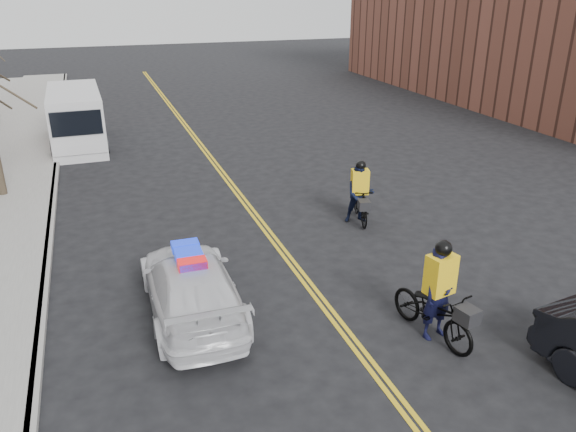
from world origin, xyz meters
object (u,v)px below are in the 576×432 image
(police_cruiser, at_px, (191,286))
(cargo_van, at_px, (77,120))
(cyclist_near, at_px, (438,304))
(cyclist_far, at_px, (359,198))

(police_cruiser, xyz_separation_m, cargo_van, (-2.23, 15.21, 0.51))
(police_cruiser, distance_m, cargo_van, 15.38)
(cargo_van, height_order, cyclist_near, cargo_van)
(police_cruiser, xyz_separation_m, cyclist_far, (5.71, 3.44, 0.08))
(cyclist_near, bearing_deg, cargo_van, 98.99)
(cargo_van, bearing_deg, cyclist_far, -56.99)
(cyclist_near, xyz_separation_m, cyclist_far, (1.16, 5.96, 0.01))
(cyclist_near, relative_size, cyclist_far, 1.17)
(police_cruiser, relative_size, cyclist_near, 2.03)
(cargo_van, xyz_separation_m, cyclist_far, (7.94, -11.77, -0.44))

